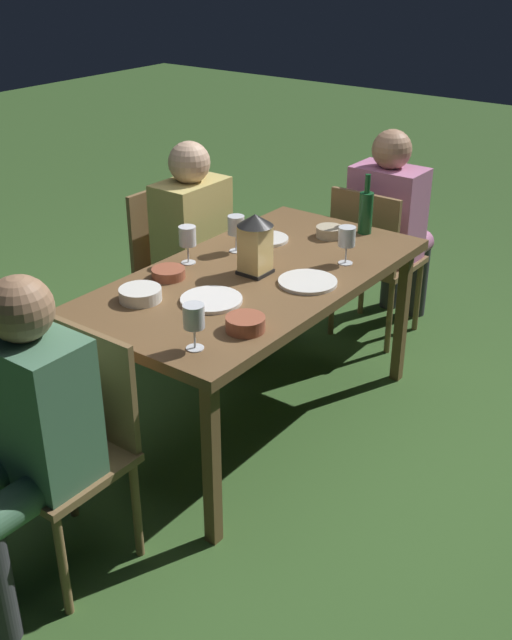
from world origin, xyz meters
TOP-DOWN VIEW (x-y plane):
  - ground_plane at (0.00, 0.00)m, footprint 16.00×16.00m
  - dining_table at (0.00, 0.00)m, footprint 1.61×0.84m
  - chair_side_left_a at (-0.36, -0.81)m, footprint 0.42×0.40m
  - person_in_mustard at (-0.36, -0.62)m, footprint 0.38×0.47m
  - chair_head_near at (-1.06, 0.00)m, footprint 0.40×0.42m
  - person_in_pink at (-1.25, 0.00)m, footprint 0.48×0.38m
  - chair_head_far at (1.06, 0.00)m, footprint 0.40×0.42m
  - person_in_green at (1.25, 0.00)m, footprint 0.48×0.38m
  - lantern_centerpiece at (0.01, 0.00)m, footprint 0.15×0.15m
  - green_bottle_on_table at (-0.71, 0.13)m, footprint 0.07×0.07m
  - wine_glass_a at (0.67, 0.23)m, footprint 0.08×0.08m
  - wine_glass_b at (-0.15, -0.22)m, footprint 0.08×0.08m
  - wine_glass_c at (-0.32, 0.25)m, footprint 0.08×0.08m
  - wine_glass_d at (0.09, -0.31)m, footprint 0.08×0.08m
  - plate_a at (-0.34, -0.19)m, footprint 0.20×0.20m
  - plate_b at (-0.04, 0.24)m, footprint 0.25×0.25m
  - plate_c at (0.34, 0.03)m, footprint 0.25×0.25m
  - bowl_olives at (0.45, 0.29)m, footprint 0.15×0.15m
  - bowl_bread at (-0.56, 0.02)m, footprint 0.13×0.13m
  - bowl_salad at (0.26, -0.26)m, footprint 0.14×0.14m
  - bowl_dip at (0.49, -0.20)m, footprint 0.17×0.17m

SIDE VIEW (x-z plane):
  - ground_plane at x=0.00m, z-range 0.00..0.00m
  - chair_side_left_a at x=-0.36m, z-range 0.05..0.92m
  - chair_head_near at x=-1.06m, z-range 0.05..0.92m
  - chair_head_far at x=1.06m, z-range 0.05..0.92m
  - person_in_mustard at x=-0.36m, z-range 0.06..1.21m
  - person_in_pink at x=-1.25m, z-range 0.06..1.21m
  - person_in_green at x=1.25m, z-range 0.06..1.21m
  - dining_table at x=0.00m, z-range 0.32..1.07m
  - plate_a at x=-0.34m, z-range 0.75..0.77m
  - plate_b at x=-0.04m, z-range 0.75..0.77m
  - plate_c at x=0.34m, z-range 0.75..0.77m
  - bowl_salad at x=0.26m, z-range 0.76..0.80m
  - bowl_dip at x=0.49m, z-range 0.76..0.81m
  - bowl_bread at x=-0.56m, z-range 0.76..0.81m
  - bowl_olives at x=0.45m, z-range 0.76..0.81m
  - green_bottle_on_table at x=-0.71m, z-range 0.72..1.01m
  - wine_glass_a at x=0.67m, z-range 0.79..0.96m
  - wine_glass_b at x=-0.15m, z-range 0.79..0.96m
  - wine_glass_c at x=-0.32m, z-range 0.79..0.96m
  - wine_glass_d at x=0.09m, z-range 0.79..0.96m
  - lantern_centerpiece at x=0.01m, z-range 0.77..1.03m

